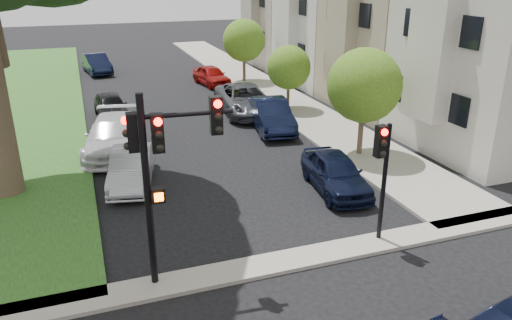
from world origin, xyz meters
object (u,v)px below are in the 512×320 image
object	(u,v)px
car_parked_5	(132,168)
car_parked_9	(97,64)
car_parked_1	(271,115)
traffic_signal_main	(161,157)
small_tree_b	(289,67)
traffic_signal_secondary	(382,162)
car_parked_0	(335,172)
car_parked_3	(212,76)
small_tree_a	(364,86)
car_parked_2	(245,100)
car_parked_7	(111,106)
small_tree_c	(244,40)
car_parked_6	(112,136)

from	to	relation	value
car_parked_5	car_parked_9	bearing A→B (deg)	101.83
car_parked_1	traffic_signal_main	bearing A→B (deg)	-114.05
small_tree_b	traffic_signal_secondary	distance (m)	15.04
car_parked_0	car_parked_3	distance (m)	18.79
small_tree_a	car_parked_0	distance (m)	4.66
car_parked_2	car_parked_9	world-z (taller)	car_parked_2
car_parked_1	car_parked_5	xyz separation A→B (m)	(-7.47, -4.63, -0.10)
car_parked_2	car_parked_7	distance (m)	7.41
small_tree_a	car_parked_7	bearing A→B (deg)	134.93
small_tree_a	car_parked_1	bearing A→B (deg)	115.48
car_parked_1	car_parked_2	size ratio (longest dim) A/B	0.84
car_parked_1	car_parked_5	bearing A→B (deg)	-139.70
small_tree_c	car_parked_0	world-z (taller)	small_tree_c
small_tree_c	car_parked_3	world-z (taller)	small_tree_c
small_tree_c	car_parked_2	size ratio (longest dim) A/B	0.78
car_parked_0	car_parked_7	size ratio (longest dim) A/B	1.04
car_parked_2	car_parked_5	size ratio (longest dim) A/B	1.37
small_tree_a	car_parked_9	world-z (taller)	small_tree_a
small_tree_b	car_parked_3	world-z (taller)	small_tree_b
car_parked_3	car_parked_7	bearing A→B (deg)	-149.21
small_tree_a	car_parked_6	size ratio (longest dim) A/B	0.87
small_tree_a	traffic_signal_secondary	size ratio (longest dim) A/B	1.27
car_parked_2	car_parked_9	distance (m)	16.47
traffic_signal_main	car_parked_7	world-z (taller)	traffic_signal_main
small_tree_b	traffic_signal_main	bearing A→B (deg)	-123.28
car_parked_7	traffic_signal_main	bearing A→B (deg)	-92.39
small_tree_b	car_parked_7	world-z (taller)	small_tree_b
car_parked_1	car_parked_2	world-z (taller)	car_parked_2
small_tree_a	car_parked_2	world-z (taller)	small_tree_a
car_parked_6	car_parked_2	bearing A→B (deg)	39.59
traffic_signal_main	traffic_signal_secondary	world-z (taller)	traffic_signal_main
traffic_signal_main	car_parked_0	bearing A→B (deg)	28.54
traffic_signal_secondary	car_parked_7	distance (m)	17.76
traffic_signal_secondary	car_parked_1	size ratio (longest dim) A/B	0.78
car_parked_5	car_parked_9	distance (m)	22.81
traffic_signal_main	car_parked_6	distance (m)	11.03
car_parked_3	traffic_signal_secondary	bearing A→B (deg)	-101.32
car_parked_2	car_parked_3	world-z (taller)	car_parked_2
small_tree_b	traffic_signal_main	distance (m)	17.52
car_parked_9	car_parked_2	bearing A→B (deg)	-72.42
traffic_signal_secondary	car_parked_6	world-z (taller)	traffic_signal_secondary
small_tree_b	car_parked_3	xyz separation A→B (m)	(-2.46, 7.90, -1.81)
car_parked_6	car_parked_7	size ratio (longest dim) A/B	1.37
car_parked_2	car_parked_6	distance (m)	8.68
traffic_signal_secondary	small_tree_a	bearing A→B (deg)	63.09
small_tree_a	car_parked_3	world-z (taller)	small_tree_a
small_tree_a	small_tree_c	size ratio (longest dim) A/B	1.06
small_tree_a	traffic_signal_main	bearing A→B (deg)	-145.44
car_parked_0	car_parked_1	xyz separation A→B (m)	(0.44, 7.71, 0.08)
car_parked_2	car_parked_3	size ratio (longest dim) A/B	1.43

